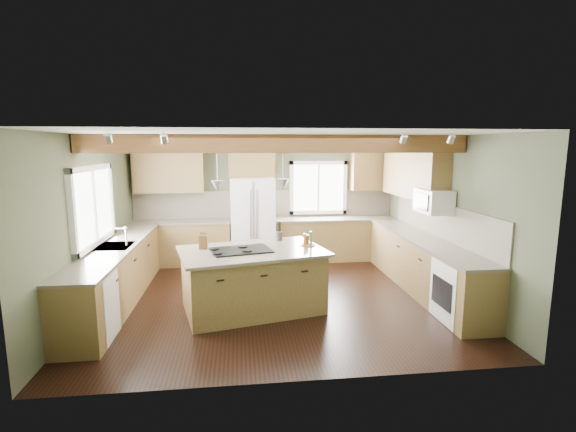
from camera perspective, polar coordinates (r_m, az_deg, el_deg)
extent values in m
plane|color=black|center=(6.94, -1.59, -11.04)|extent=(5.60, 5.60, 0.00)
plane|color=silver|center=(6.51, -1.69, 10.95)|extent=(5.60, 5.60, 0.00)
plane|color=#4D533B|center=(9.07, -3.06, 2.26)|extent=(5.60, 0.00, 5.60)
plane|color=#4D533B|center=(6.94, -25.33, -0.82)|extent=(0.00, 5.00, 5.00)
plane|color=#4D533B|center=(7.39, 20.52, 0.06)|extent=(0.00, 5.00, 5.00)
cube|color=brown|center=(6.06, -1.30, 9.84)|extent=(5.55, 0.26, 0.26)
cube|color=brown|center=(8.90, -3.09, 10.13)|extent=(5.55, 0.20, 0.10)
cube|color=brown|center=(9.06, -3.05, 1.68)|extent=(5.58, 0.03, 0.58)
cube|color=brown|center=(7.44, 20.20, -0.57)|extent=(0.03, 3.70, 0.58)
cube|color=brown|center=(8.98, -14.37, -3.66)|extent=(2.02, 0.60, 0.88)
cube|color=#51473B|center=(8.89, -14.49, -0.77)|extent=(2.06, 0.64, 0.04)
cube|color=brown|center=(9.14, 6.49, -3.20)|extent=(2.62, 0.60, 0.88)
cube|color=#51473B|center=(9.05, 6.54, -0.36)|extent=(2.66, 0.64, 0.04)
cube|color=brown|center=(7.09, -22.40, -7.58)|extent=(0.60, 3.70, 0.88)
cube|color=#51473B|center=(6.97, -22.63, -3.95)|extent=(0.64, 3.74, 0.04)
cube|color=brown|center=(7.49, 17.91, -6.43)|extent=(0.60, 3.70, 0.88)
cube|color=#51473B|center=(7.38, 18.09, -2.99)|extent=(0.64, 3.74, 0.04)
cube|color=brown|center=(8.93, -15.94, 5.99)|extent=(1.40, 0.35, 0.90)
cube|color=brown|center=(8.81, -5.00, 7.58)|extent=(0.96, 0.35, 0.70)
cube|color=brown|center=(8.06, 16.75, 5.63)|extent=(0.35, 2.20, 0.90)
cube|color=brown|center=(9.28, 11.39, 6.28)|extent=(0.90, 0.35, 0.90)
cube|color=white|center=(6.95, -25.19, 1.28)|extent=(0.04, 1.60, 1.05)
cube|color=white|center=(9.17, 4.14, 3.90)|extent=(1.10, 0.04, 1.00)
cube|color=#262628|center=(6.97, -22.63, -3.91)|extent=(0.50, 0.65, 0.03)
cylinder|color=#B2B2B7|center=(6.90, -21.27, -2.74)|extent=(0.02, 0.02, 0.28)
cube|color=white|center=(5.91, -25.69, -11.26)|extent=(0.60, 0.60, 0.84)
cube|color=white|center=(6.38, 22.72, -9.55)|extent=(0.60, 0.72, 0.84)
cube|color=white|center=(7.22, 19.26, 1.92)|extent=(0.40, 0.70, 0.38)
cone|color=#B2B2B7|center=(5.95, -9.61, 4.03)|extent=(0.18, 0.18, 0.16)
cone|color=#B2B2B7|center=(6.20, -0.69, 4.38)|extent=(0.18, 0.18, 0.16)
cube|color=white|center=(8.74, -4.84, -0.68)|extent=(0.90, 0.74, 1.80)
cube|color=olive|center=(6.35, -4.87, -8.83)|extent=(2.17, 1.61, 0.88)
cube|color=#51473B|center=(6.22, -4.93, -4.80)|extent=(2.33, 1.77, 0.04)
cube|color=black|center=(6.17, -6.40, -4.65)|extent=(0.95, 0.74, 0.02)
cube|color=brown|center=(6.36, -11.49, -3.50)|extent=(0.13, 0.10, 0.21)
cylinder|color=#473C38|center=(6.80, -1.21, -2.76)|extent=(0.12, 0.12, 0.14)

